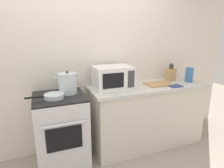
% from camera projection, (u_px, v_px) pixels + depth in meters
% --- Properties ---
extents(back_wall, '(4.40, 0.10, 2.50)m').
position_uv_depth(back_wall, '(101.00, 61.00, 2.72)').
color(back_wall, silver).
rests_on(back_wall, ground_plane).
extents(lower_cabinet_right, '(1.64, 0.56, 0.88)m').
position_uv_depth(lower_cabinet_right, '(147.00, 116.00, 2.83)').
color(lower_cabinet_right, beige).
rests_on(lower_cabinet_right, ground_plane).
extents(countertop_right, '(1.70, 0.60, 0.04)m').
position_uv_depth(countertop_right, '(149.00, 87.00, 2.71)').
color(countertop_right, beige).
rests_on(countertop_right, lower_cabinet_right).
extents(stove, '(0.60, 0.64, 0.92)m').
position_uv_depth(stove, '(62.00, 131.00, 2.37)').
color(stove, silver).
rests_on(stove, ground_plane).
extents(stock_pot, '(0.31, 0.23, 0.28)m').
position_uv_depth(stock_pot, '(68.00, 83.00, 2.32)').
color(stock_pot, silver).
rests_on(stock_pot, stove).
extents(frying_pan, '(0.43, 0.23, 0.05)m').
position_uv_depth(frying_pan, '(53.00, 96.00, 2.16)').
color(frying_pan, silver).
rests_on(frying_pan, stove).
extents(microwave, '(0.50, 0.37, 0.30)m').
position_uv_depth(microwave, '(113.00, 77.00, 2.53)').
color(microwave, white).
rests_on(microwave, countertop_right).
extents(cutting_board, '(0.36, 0.26, 0.02)m').
position_uv_depth(cutting_board, '(158.00, 84.00, 2.73)').
color(cutting_board, tan).
rests_on(cutting_board, countertop_right).
extents(knife_block, '(0.13, 0.10, 0.28)m').
position_uv_depth(knife_block, '(171.00, 75.00, 2.95)').
color(knife_block, tan).
rests_on(knife_block, countertop_right).
extents(pasta_box, '(0.08, 0.08, 0.22)m').
position_uv_depth(pasta_box, '(189.00, 75.00, 2.86)').
color(pasta_box, teal).
rests_on(pasta_box, countertop_right).
extents(oven_mitt, '(0.18, 0.14, 0.02)m').
position_uv_depth(oven_mitt, '(175.00, 86.00, 2.65)').
color(oven_mitt, '#33477A').
rests_on(oven_mitt, countertop_right).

